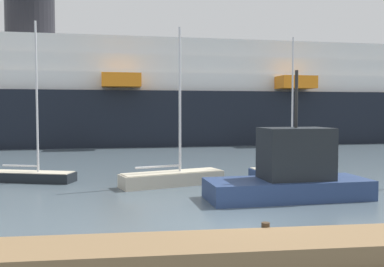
{
  "coord_description": "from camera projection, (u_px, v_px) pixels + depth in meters",
  "views": [
    {
      "loc": [
        -3.6,
        -13.93,
        3.9
      ],
      "look_at": [
        0.0,
        14.28,
        2.32
      ],
      "focal_mm": 40.19,
      "sensor_mm": 36.0,
      "label": 1
    }
  ],
  "objects": [
    {
      "name": "fishing_boat_0",
      "position": [
        291.0,
        173.0,
        18.76
      ],
      "size": [
        7.29,
        3.09,
        5.6
      ],
      "rotation": [
        0.0,
        0.0,
        0.07
      ],
      "color": "navy",
      "rests_on": "ground_plane"
    },
    {
      "name": "sailboat_2",
      "position": [
        32.0,
        174.0,
        23.26
      ],
      "size": [
        4.81,
        2.52,
        8.61
      ],
      "rotation": [
        0.0,
        0.0,
        -0.29
      ],
      "color": "black",
      "rests_on": "ground_plane"
    },
    {
      "name": "cruise_ship",
      "position": [
        195.0,
        98.0,
        52.71
      ],
      "size": [
        107.98,
        22.17,
        17.05
      ],
      "rotation": [
        0.0,
        0.0,
        0.06
      ],
      "color": "black",
      "rests_on": "ground_plane"
    },
    {
      "name": "ground_plane",
      "position": [
        246.0,
        225.0,
        14.47
      ],
      "size": [
        600.0,
        600.0,
        0.0
      ],
      "primitive_type": "plane",
      "color": "#4C5B66"
    },
    {
      "name": "dock_pier",
      "position": [
        278.0,
        249.0,
        11.15
      ],
      "size": [
        27.64,
        2.18,
        0.69
      ],
      "color": "olive",
      "rests_on": "ground_plane"
    },
    {
      "name": "sailboat_4",
      "position": [
        286.0,
        170.0,
        25.0
      ],
      "size": [
        4.36,
        1.48,
        8.06
      ],
      "rotation": [
        0.0,
        0.0,
        0.11
      ],
      "color": "navy",
      "rests_on": "ground_plane"
    },
    {
      "name": "sailboat_3",
      "position": [
        172.0,
        177.0,
        22.11
      ],
      "size": [
        5.56,
        3.08,
        8.11
      ],
      "rotation": [
        0.0,
        0.0,
        0.34
      ],
      "color": "#BCB29E",
      "rests_on": "ground_plane"
    }
  ]
}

